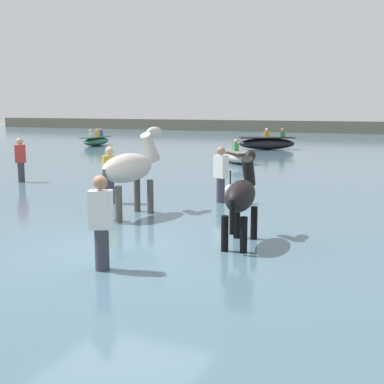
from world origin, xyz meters
name	(u,v)px	position (x,y,z in m)	size (l,w,h in m)	color
ground_plane	(120,264)	(0.00, 0.00, 0.00)	(120.00, 120.00, 0.00)	#756B56
water_surface	(277,179)	(0.00, 10.00, 0.14)	(90.00, 90.00, 0.28)	#476675
horse_lead_black	(241,198)	(1.75, 1.00, 1.07)	(0.58, 1.67, 1.81)	black
horse_trailing_pinto	(130,170)	(-1.09, 2.21, 1.26)	(0.72, 1.97, 2.13)	beige
boat_mid_channel	(96,141)	(-13.40, 18.89, 0.57)	(1.20, 2.78, 1.00)	#337556
boat_far_inshore	(236,157)	(-2.56, 13.10, 0.54)	(2.21, 2.37, 0.97)	#B2AD9E
boat_far_offshore	(267,143)	(-3.28, 20.17, 0.62)	(3.20, 2.39, 1.14)	black
person_wading_mid	(221,178)	(0.07, 4.44, 0.87)	(0.37, 0.31, 1.63)	#383842
person_onlooker_left	(21,163)	(-6.72, 5.16, 0.87)	(0.37, 0.36, 1.63)	#383842
person_onlooker_right	(110,179)	(-2.30, 3.29, 0.87)	(0.37, 0.36, 1.63)	#383842
person_spectator_far	(101,230)	(0.42, -1.13, 0.87)	(0.37, 0.31, 1.63)	#383842
channel_buoy	(230,190)	(-0.07, 5.50, 0.43)	(0.28, 0.28, 0.65)	silver
far_shoreline	(369,129)	(0.00, 40.52, 0.67)	(80.00, 2.40, 1.33)	#605B4C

